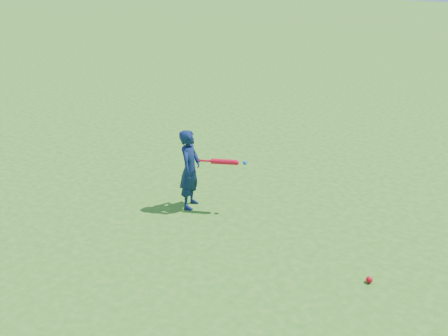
% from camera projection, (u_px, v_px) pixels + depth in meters
% --- Properties ---
extents(ground, '(80.00, 80.00, 0.00)m').
position_uv_depth(ground, '(170.00, 213.00, 7.28)').
color(ground, '#30721B').
rests_on(ground, ground).
extents(child, '(0.41, 0.51, 1.20)m').
position_uv_depth(child, '(190.00, 169.00, 7.24)').
color(child, '#0E1D45').
rests_on(child, ground).
extents(ground_ball_red, '(0.08, 0.08, 0.08)m').
position_uv_depth(ground_ball_red, '(369.00, 280.00, 5.71)').
color(ground_ball_red, red).
rests_on(ground_ball_red, ground).
extents(bat_swing, '(0.62, 0.36, 0.08)m').
position_uv_depth(bat_swing, '(226.00, 162.00, 7.07)').
color(bat_swing, red).
rests_on(bat_swing, ground).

